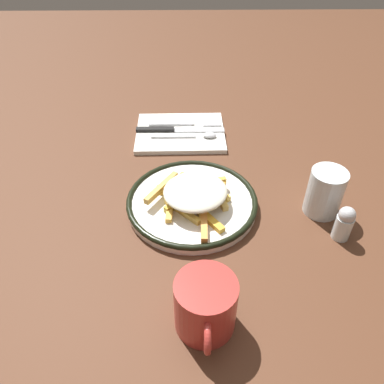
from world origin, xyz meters
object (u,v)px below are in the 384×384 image
object	(u,v)px
plate	(192,202)
spoon	(195,136)
fork	(185,124)
knife	(172,130)
coffee_mug	(205,306)
napkin	(180,133)
fries_heap	(194,194)
water_glass	(325,192)
salt_shaker	(344,223)

from	to	relation	value
plate	spoon	world-z (taller)	same
fork	spoon	size ratio (longest dim) A/B	1.16
knife	coffee_mug	size ratio (longest dim) A/B	1.87
fork	spoon	xyz separation A→B (m)	(0.06, 0.02, 0.00)
napkin	coffee_mug	world-z (taller)	coffee_mug
napkin	spoon	size ratio (longest dim) A/B	1.37
fries_heap	knife	distance (m)	0.27
napkin	water_glass	size ratio (longest dim) A/B	2.33
fries_heap	knife	xyz separation A→B (m)	(-0.26, -0.05, -0.02)
fries_heap	salt_shaker	bearing A→B (deg)	73.53
fries_heap	fork	bearing A→B (deg)	-177.08
salt_shaker	water_glass	bearing A→B (deg)	-166.04
water_glass	salt_shaker	xyz separation A→B (m)	(0.07, 0.02, -0.01)
fork	spoon	world-z (taller)	spoon
plate	fries_heap	size ratio (longest dim) A/B	1.35
fork	water_glass	xyz separation A→B (m)	(0.30, 0.25, 0.03)
plate	fork	world-z (taller)	plate
spoon	salt_shaker	world-z (taller)	salt_shaker
spoon	water_glass	size ratio (longest dim) A/B	1.70
water_glass	knife	bearing A→B (deg)	-133.69
plate	napkin	world-z (taller)	plate
napkin	salt_shaker	bearing A→B (deg)	39.77
fries_heap	coffee_mug	xyz separation A→B (m)	(0.24, 0.01, 0.01)
plate	knife	bearing A→B (deg)	-170.41
spoon	knife	bearing A→B (deg)	-117.56
plate	spoon	size ratio (longest dim) A/B	1.62
fork	knife	xyz separation A→B (m)	(0.03, -0.03, 0.00)
salt_shaker	coffee_mug	bearing A→B (deg)	-56.10
fries_heap	water_glass	bearing A→B (deg)	88.08
fork	water_glass	bearing A→B (deg)	40.16
coffee_mug	water_glass	bearing A→B (deg)	135.55
water_glass	salt_shaker	bearing A→B (deg)	13.96
fries_heap	fork	distance (m)	0.29
fork	coffee_mug	distance (m)	0.53
plate	napkin	xyz separation A→B (m)	(-0.25, -0.02, -0.01)
fork	fries_heap	bearing A→B (deg)	2.92
coffee_mug	fries_heap	bearing A→B (deg)	-177.20
plate	coffee_mug	distance (m)	0.25
knife	salt_shaker	xyz separation A→B (m)	(0.34, 0.30, 0.02)
plate	fork	size ratio (longest dim) A/B	1.40
fries_heap	coffee_mug	world-z (taller)	coffee_mug
coffee_mug	fork	bearing A→B (deg)	-177.13
coffee_mug	knife	bearing A→B (deg)	-173.42
salt_shaker	spoon	bearing A→B (deg)	-141.53
fries_heap	spoon	world-z (taller)	fries_heap
fork	salt_shaker	xyz separation A→B (m)	(0.36, 0.27, 0.02)
napkin	water_glass	world-z (taller)	water_glass
napkin	knife	world-z (taller)	knife
spoon	plate	bearing A→B (deg)	-2.71
fries_heap	coffee_mug	bearing A→B (deg)	2.80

